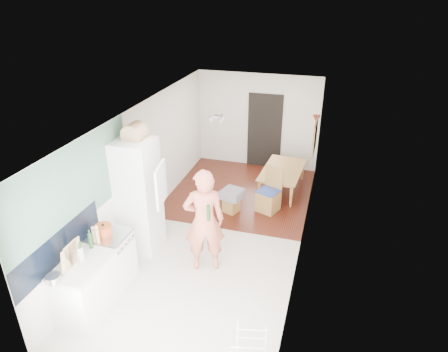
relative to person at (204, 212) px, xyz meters
The scene contains 31 objects.
room_shell 1.04m from the person, 93.17° to the left, with size 3.20×7.00×2.50m, color white, non-canonical shape.
floor 1.52m from the person, 93.17° to the left, with size 3.20×7.00×0.01m, color beige.
wood_floor_overlay 3.08m from the person, 91.13° to the left, with size 3.20×3.30×0.01m, color #582213.
sage_wall_panel 2.05m from the person, 149.43° to the right, with size 0.02×3.00×1.30m, color #527663.
tile_splashback 2.24m from the person, 137.15° to the right, with size 0.02×1.90×0.50m, color black.
doorway_recess 4.51m from the person, 88.18° to the left, with size 0.90×0.04×2.00m, color black.
base_cabinet 2.15m from the person, 131.70° to the right, with size 0.60×0.90×0.86m, color white.
worktop 2.05m from the person, 131.70° to the right, with size 0.62×0.92×0.06m, color #F1E2CF.
range_cooker 1.70m from the person, 150.33° to the right, with size 0.60×0.60×0.88m, color white.
cooker_top 1.58m from the person, 150.33° to the right, with size 0.60×0.60×0.04m, color #B1B1B3.
fridge_housing 1.35m from the person, 169.45° to the left, with size 0.66×0.66×2.15m, color white.
fridge_door 0.84m from the person, behind, with size 0.56×0.04×0.70m, color white.
fridge_interior 1.13m from the person, 166.34° to the left, with size 0.02×0.52×0.66m, color white.
pinboard 3.33m from the person, 62.51° to the left, with size 0.03×0.90×0.70m, color tan.
pinboard_frame 3.32m from the person, 62.74° to the left, with size 0.01×0.94×0.74m, color #AB8245.
wall_sconce 3.92m from the person, 67.48° to the left, with size 0.18×0.18×0.16m, color maroon.
person is the anchor object (origin of this frame).
dining_table 3.46m from the person, 74.78° to the left, with size 1.36×0.76×0.48m, color #AB8245.
dining_chair 2.39m from the person, 72.20° to the left, with size 0.42×0.42×1.00m, color #AB8245, non-canonical shape.
stool 2.14m from the person, 91.47° to the left, with size 0.29×0.29×0.38m, color #AB8245, non-canonical shape.
grey_drape 1.99m from the person, 90.61° to the left, with size 0.42×0.42×0.19m, color gray.
bread_bin 1.78m from the person, 165.38° to the left, with size 0.37×0.35×0.19m, color tan, non-canonical shape.
red_casserole 1.62m from the person, 151.78° to the right, with size 0.27×0.27×0.16m, color #C0481F.
steel_pan 2.45m from the person, 126.90° to the right, with size 0.20×0.20×0.10m, color #B1B1B3.
held_bottle 0.26m from the person, 52.78° to the right, with size 0.06×0.06×0.28m, color #1A421E.
bottle_a 2.00m from the person, 133.77° to the right, with size 0.07×0.07×0.31m, color #1A421E.
bottle_b 1.82m from the person, 140.75° to the right, with size 0.06×0.06×0.26m, color #1A421E.
bottle_c 2.00m from the person, 133.79° to the right, with size 0.09×0.09×0.22m, color beige.
pepper_mill_front 1.76m from the person, 145.59° to the right, with size 0.06×0.06×0.22m, color tan.
pepper_mill_back 1.71m from the person, 144.48° to the right, with size 0.06×0.06×0.24m, color tan.
chopping_boards 2.15m from the person, 130.41° to the right, with size 0.04×0.31×0.42m, color tan, non-canonical shape.
Camera 1 is at (1.96, -6.36, 4.55)m, focal length 32.00 mm.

